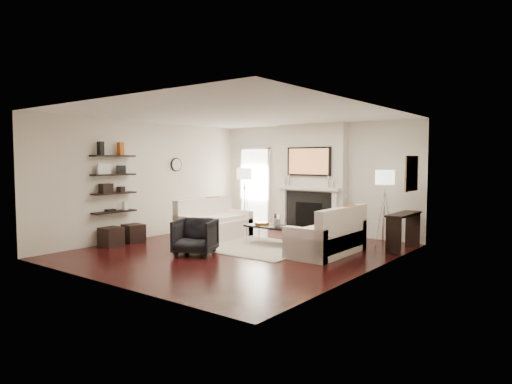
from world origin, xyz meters
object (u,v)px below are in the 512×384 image
Objects in this scene: loveseat_left_base at (215,230)px; ottoman_near at (133,233)px; coffee_table at (271,226)px; lamp_left_shade at (244,174)px; armchair at (195,235)px; loveseat_right_base at (326,243)px; lamp_right_shade at (385,177)px.

ottoman_near is at bearing -129.27° from loveseat_left_base.
coffee_table is 2.73m from lamp_left_shade.
loveseat_left_base is at bearing 95.05° from armchair.
loveseat_right_base is 3.96m from lamp_left_shade.
coffee_table is 3.06m from ottoman_near.
lamp_right_shade is at bearing 26.17° from armchair.
lamp_left_shade reaches higher than ottoman_near.
loveseat_left_base is 1.74m from armchair.
armchair is at bearing -109.58° from coffee_table.
loveseat_right_base is 2.39× the size of armchair.
lamp_left_shade reaches higher than armchair.
coffee_table is at bearing -37.97° from lamp_left_shade.
lamp_right_shade is (0.52, 1.56, 1.24)m from loveseat_right_base.
coffee_table is at bearing 45.29° from armchair.
loveseat_right_base is at bearing 1.54° from loveseat_left_base.
loveseat_left_base is at bearing -73.29° from lamp_left_shade.
loveseat_right_base is 4.26m from ottoman_near.
loveseat_left_base is at bearing -154.17° from lamp_right_shade.
armchair reaches higher than ottoman_near.
ottoman_near is (-2.61, -1.58, -0.20)m from coffee_table.
coffee_table reaches higher than ottoman_near.
loveseat_right_base is 4.50× the size of ottoman_near.
coffee_table is 2.75× the size of ottoman_near.
lamp_right_shade is at bearing 33.85° from ottoman_near.
loveseat_left_base is 4.50× the size of ottoman_near.
coffee_table is 2.75× the size of lamp_right_shade.
lamp_right_shade is (3.90, -0.10, 0.00)m from lamp_left_shade.
armchair reaches higher than coffee_table.
armchair is at bearing -66.71° from lamp_left_shade.
loveseat_left_base is 2.85m from loveseat_right_base.
coffee_table is at bearing -142.81° from lamp_right_shade.
ottoman_near is (-4.52, -3.03, -1.25)m from lamp_right_shade.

